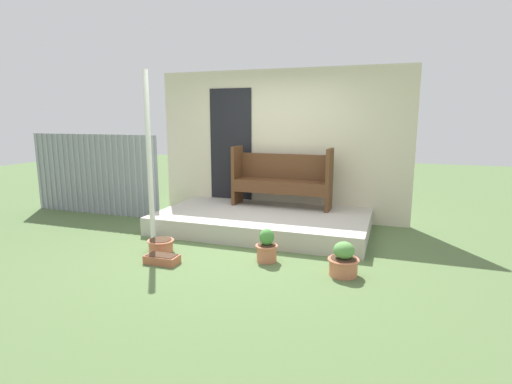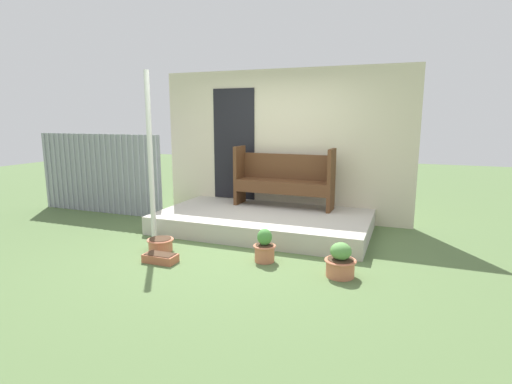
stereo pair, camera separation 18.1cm
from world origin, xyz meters
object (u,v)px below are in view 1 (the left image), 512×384
Objects in this scene: flower_pot_middle at (267,247)px; flower_pot_right at (344,261)px; support_post at (149,158)px; flower_pot_left at (161,245)px; planter_box_rect at (162,259)px; bench at (282,176)px.

flower_pot_middle is 1.06× the size of flower_pot_right.
support_post is at bearing 171.40° from flower_pot_middle.
planter_box_rect is (0.25, -0.37, -0.04)m from flower_pot_left.
support_post reaches higher than flower_pot_middle.
bench reaches higher than flower_pot_right.
support_post is 1.24m from flower_pot_left.
support_post reaches higher than planter_box_rect.
flower_pot_left is 0.91× the size of flower_pot_right.
flower_pot_middle is 1.01× the size of planter_box_rect.
flower_pot_middle reaches higher than flower_pot_left.
bench is at bearing 122.43° from flower_pot_right.
support_post is 5.75× the size of flower_pot_middle.
planter_box_rect is at bearing -50.61° from support_post.
bench is 4.00× the size of flower_pot_middle.
flower_pot_right is 2.19m from planter_box_rect.
flower_pot_right is 0.95× the size of planter_box_rect.
flower_pot_right is (1.30, -2.05, -0.63)m from bench.
flower_pot_left is (0.39, -0.40, -1.11)m from support_post.
flower_pot_left is at bearing -117.59° from bench.
flower_pot_middle is at bearing -78.73° from bench.
flower_pot_right is at bearing 9.07° from planter_box_rect.
flower_pot_left reaches higher than planter_box_rect.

